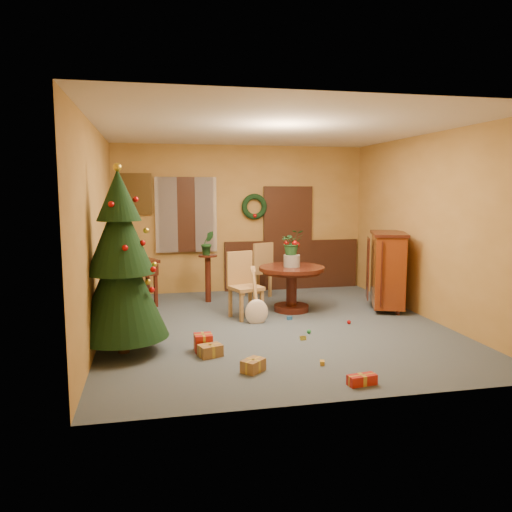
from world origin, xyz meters
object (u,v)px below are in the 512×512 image
object	(u,v)px
dining_table	(292,280)
christmas_tree	(121,265)
sideboard	(388,268)
chair_near	(243,282)
writing_desk	(130,273)

from	to	relation	value
dining_table	christmas_tree	size ratio (longest dim) A/B	0.47
sideboard	dining_table	bearing A→B (deg)	172.74
chair_near	christmas_tree	world-z (taller)	christmas_tree
chair_near	sideboard	bearing A→B (deg)	0.31
writing_desk	sideboard	distance (m)	4.41
dining_table	writing_desk	xyz separation A→B (m)	(-2.66, 0.75, 0.10)
christmas_tree	writing_desk	bearing A→B (deg)	90.00
chair_near	writing_desk	bearing A→B (deg)	151.60
dining_table	christmas_tree	xyz separation A→B (m)	(-2.66, -1.66, 0.59)
sideboard	chair_near	bearing A→B (deg)	-179.69
dining_table	sideboard	bearing A→B (deg)	-7.26
christmas_tree	writing_desk	distance (m)	2.46
chair_near	dining_table	bearing A→B (deg)	14.39
sideboard	christmas_tree	bearing A→B (deg)	-161.33
chair_near	writing_desk	size ratio (longest dim) A/B	1.01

